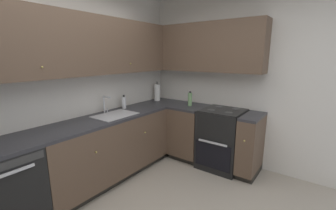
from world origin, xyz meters
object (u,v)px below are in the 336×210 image
(soap_bottle, at_px, (124,102))
(paper_towel_roll, at_px, (157,92))
(oven_range, at_px, (222,138))
(oil_bottle, at_px, (190,99))
(dishwasher, at_px, (3,193))

(soap_bottle, height_order, paper_towel_roll, paper_towel_roll)
(oven_range, relative_size, oil_bottle, 4.38)
(paper_towel_roll, distance_m, oil_bottle, 0.72)
(paper_towel_roll, xyz_separation_m, oil_bottle, (-0.03, -0.72, -0.04))
(dishwasher, bearing_deg, oven_range, -24.10)
(dishwasher, distance_m, soap_bottle, 1.85)
(soap_bottle, bearing_deg, oil_bottle, -43.78)
(soap_bottle, distance_m, paper_towel_roll, 0.81)
(soap_bottle, xyz_separation_m, paper_towel_roll, (0.80, -0.02, 0.06))
(soap_bottle, bearing_deg, oven_range, -59.05)
(dishwasher, height_order, oil_bottle, oil_bottle)
(paper_towel_roll, bearing_deg, dishwasher, -176.40)
(oil_bottle, bearing_deg, dishwasher, 167.52)
(soap_bottle, xyz_separation_m, oil_bottle, (0.77, -0.74, 0.02))
(paper_towel_roll, relative_size, oil_bottle, 1.49)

